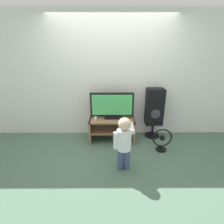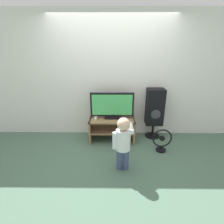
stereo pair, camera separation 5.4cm
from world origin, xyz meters
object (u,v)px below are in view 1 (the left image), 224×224
at_px(television, 112,106).
at_px(speaker_tower, 154,108).
at_px(game_console, 96,118).
at_px(floor_fan, 162,141).
at_px(remote_primary, 125,119).
at_px(child, 124,140).

relative_size(television, speaker_tower, 0.82).
distance_m(game_console, speaker_tower, 1.27).
height_order(game_console, floor_fan, game_console).
xyz_separation_m(remote_primary, floor_fan, (0.69, -0.37, -0.30)).
xyz_separation_m(remote_primary, child, (-0.08, -0.90, 0.03)).
relative_size(remote_primary, speaker_tower, 0.12).
xyz_separation_m(television, remote_primary, (0.26, -0.10, -0.25)).
distance_m(television, speaker_tower, 0.92).
relative_size(television, remote_primary, 6.65).
xyz_separation_m(game_console, floor_fan, (1.29, -0.41, -0.31)).
relative_size(game_console, floor_fan, 0.40).
bearing_deg(television, floor_fan, -26.49).
bearing_deg(child, remote_primary, 85.11).
xyz_separation_m(television, speaker_tower, (0.91, 0.12, -0.08)).
height_order(game_console, remote_primary, game_console).
height_order(game_console, speaker_tower, speaker_tower).
distance_m(game_console, remote_primary, 0.60).
bearing_deg(television, speaker_tower, 7.39).
bearing_deg(speaker_tower, remote_primary, -161.16).
relative_size(child, speaker_tower, 0.83).
bearing_deg(game_console, child, -60.70).
relative_size(television, game_console, 4.92).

